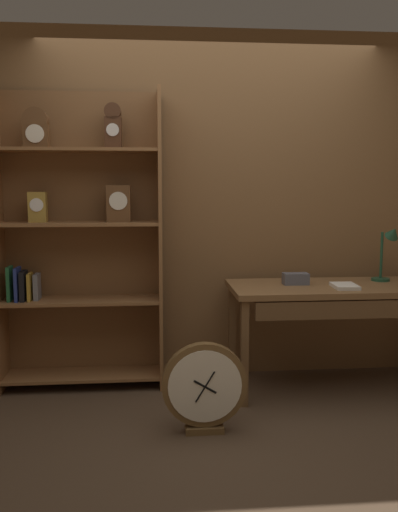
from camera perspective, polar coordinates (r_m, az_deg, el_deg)
name	(u,v)px	position (r m, az deg, el deg)	size (l,w,h in m)	color
ground_plane	(233,449)	(3.22, 3.60, -19.49)	(10.00, 10.00, 0.00)	#4C3826
back_wood_panel	(209,207)	(4.15, 1.05, 5.18)	(4.80, 0.05, 2.60)	brown
bookshelf	(79,238)	(3.99, -12.47, 1.87)	(1.16, 0.33, 2.13)	brown
workbench	(336,297)	(3.97, 14.15, -4.20)	(1.49, 0.65, 0.76)	brown
desk_lamp	(388,248)	(4.21, 19.22, 0.75)	(0.18, 0.18, 0.42)	#1E472D
toolbox_small	(296,279)	(3.94, 10.09, -2.36)	(0.18, 0.10, 0.08)	#595960
open_repair_manual	(345,286)	(3.88, 15.02, -3.06)	(0.16, 0.22, 0.03)	silver
round_clock_large	(204,387)	(3.30, 0.58, -13.58)	(0.51, 0.11, 0.55)	brown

